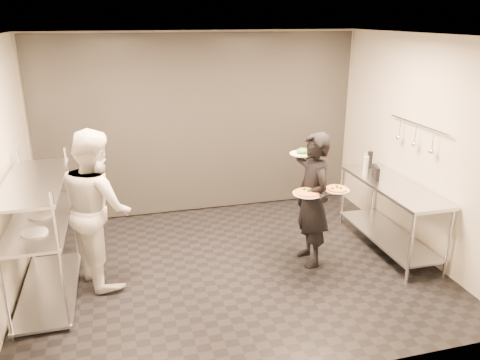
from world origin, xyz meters
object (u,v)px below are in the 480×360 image
object	(u,v)px
prep_counter	(391,205)
pass_rack	(41,232)
pos_monitor	(376,172)
bottle_clear	(365,160)
pizza_plate_far	(337,189)
waiter	(312,200)
bottle_dark	(370,160)
bottle_green	(366,165)
salad_plate	(302,152)
pizza_plate_near	(308,193)
chef	(97,207)

from	to	relation	value
prep_counter	pass_rack	bearing A→B (deg)	-179.97
pos_monitor	bottle_clear	bearing A→B (deg)	91.13
pizza_plate_far	bottle_clear	world-z (taller)	bottle_clear
pizza_plate_far	pos_monitor	distance (m)	1.04
waiter	bottle_dark	distance (m)	1.46
prep_counter	pos_monitor	world-z (taller)	pos_monitor
pass_rack	pos_monitor	world-z (taller)	pass_rack
bottle_green	salad_plate	bearing A→B (deg)	-165.85
waiter	pizza_plate_near	distance (m)	0.28
pos_monitor	bottle_clear	xyz separation A→B (m)	(0.15, 0.54, 0.01)
chef	pizza_plate_far	xyz separation A→B (m)	(2.75, -0.51, 0.14)
pass_rack	prep_counter	world-z (taller)	pass_rack
pos_monitor	bottle_dark	distance (m)	0.47
pizza_plate_near	bottle_green	xyz separation A→B (m)	(1.16, 0.71, 0.02)
prep_counter	bottle_clear	xyz separation A→B (m)	(0.03, 0.80, 0.39)
waiter	pizza_plate_far	size ratio (longest dim) A/B	5.73
waiter	pizza_plate_near	bearing A→B (deg)	-40.31
pos_monitor	bottle_clear	distance (m)	0.56
waiter	chef	size ratio (longest dim) A/B	0.92
chef	pizza_plate_far	bearing A→B (deg)	-122.36
prep_counter	pos_monitor	bearing A→B (deg)	115.11
pizza_plate_far	pos_monitor	bearing A→B (deg)	34.15
pizza_plate_far	salad_plate	world-z (taller)	salad_plate
salad_plate	bottle_clear	xyz separation A→B (m)	(1.25, 0.62, -0.38)
waiter	pass_rack	bearing A→B (deg)	-92.32
prep_counter	pizza_plate_far	xyz separation A→B (m)	(-0.98, -0.33, 0.44)
pass_rack	bottle_green	distance (m)	4.20
pos_monitor	bottle_dark	world-z (taller)	bottle_dark
salad_plate	bottle_green	size ratio (longest dim) A/B	1.21
pass_rack	chef	xyz separation A→B (m)	(0.60, 0.19, 0.15)
bottle_dark	pos_monitor	bearing A→B (deg)	-110.09
salad_plate	bottle_dark	bearing A→B (deg)	21.99
pass_rack	pos_monitor	distance (m)	4.22
chef	pos_monitor	world-z (taller)	chef
pizza_plate_far	salad_plate	xyz separation A→B (m)	(-0.24, 0.51, 0.33)
bottle_dark	salad_plate	bearing A→B (deg)	-158.01
pizza_plate_far	bottle_clear	size ratio (longest dim) A/B	1.57
bottle_clear	waiter	bearing A→B (deg)	-143.63
chef	bottle_clear	size ratio (longest dim) A/B	9.75
pizza_plate_far	pos_monitor	world-z (taller)	pizza_plate_far
pizza_plate_near	bottle_green	size ratio (longest dim) A/B	1.36
pizza_plate_far	pos_monitor	xyz separation A→B (m)	(0.86, 0.58, -0.06)
prep_counter	waiter	size ratio (longest dim) A/B	1.06
chef	bottle_green	xyz separation A→B (m)	(3.57, 0.27, 0.13)
waiter	salad_plate	distance (m)	0.61
pizza_plate_far	bottle_green	world-z (taller)	bottle_green
pass_rack	pizza_plate_far	world-z (taller)	pass_rack
waiter	pizza_plate_near	size ratio (longest dim) A/B	4.79
pass_rack	pizza_plate_near	size ratio (longest dim) A/B	4.51
pizza_plate_near	bottle_dark	xyz separation A→B (m)	(1.36, 0.96, 0.02)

